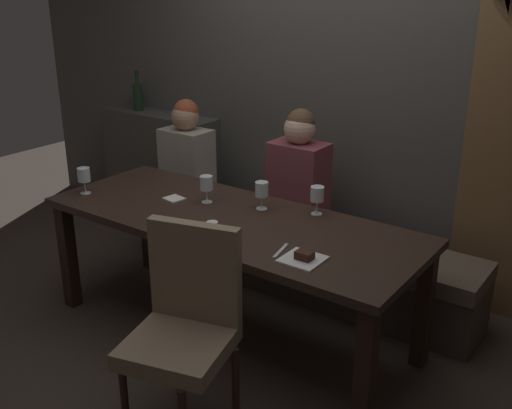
% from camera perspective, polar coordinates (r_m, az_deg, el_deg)
% --- Properties ---
extents(ground, '(9.00, 9.00, 0.00)m').
position_cam_1_polar(ground, '(3.72, -2.29, -11.83)').
color(ground, '#382D26').
extents(back_wall_tiled, '(6.00, 0.12, 3.00)m').
position_cam_1_polar(back_wall_tiled, '(4.19, 8.02, 13.69)').
color(back_wall_tiled, '#4C4944').
rests_on(back_wall_tiled, ground).
extents(back_counter, '(1.10, 0.28, 0.95)m').
position_cam_1_polar(back_counter, '(5.18, -8.85, 3.36)').
color(back_counter, '#413E3A').
rests_on(back_counter, ground).
extents(dining_table, '(2.20, 0.84, 0.74)m').
position_cam_1_polar(dining_table, '(3.41, -2.45, -2.56)').
color(dining_table, black).
rests_on(dining_table, ground).
extents(banquette_bench, '(2.50, 0.44, 0.45)m').
position_cam_1_polar(banquette_bench, '(4.11, 3.69, -4.84)').
color(banquette_bench, '#40352A').
rests_on(banquette_bench, ground).
extents(chair_near_side, '(0.54, 0.54, 0.98)m').
position_cam_1_polar(chair_near_side, '(2.79, -6.66, -10.59)').
color(chair_near_side, '#302119').
rests_on(chair_near_side, ground).
extents(diner_redhead, '(0.36, 0.24, 0.73)m').
position_cam_1_polar(diner_redhead, '(4.46, -6.55, 4.93)').
color(diner_redhead, '#9E9384').
rests_on(diner_redhead, banquette_bench).
extents(diner_bearded, '(0.36, 0.24, 0.78)m').
position_cam_1_polar(diner_bearded, '(3.91, 4.06, 3.07)').
color(diner_bearded, brown).
rests_on(diner_bearded, banquette_bench).
extents(wine_bottle_dark_red, '(0.08, 0.08, 0.33)m').
position_cam_1_polar(wine_bottle_dark_red, '(5.17, -11.07, 10.02)').
color(wine_bottle_dark_red, black).
rests_on(wine_bottle_dark_red, back_counter).
extents(wine_glass_end_right, '(0.08, 0.08, 0.16)m').
position_cam_1_polar(wine_glass_end_right, '(3.46, 0.55, 1.33)').
color(wine_glass_end_right, silver).
rests_on(wine_glass_end_right, dining_table).
extents(wine_glass_end_left, '(0.08, 0.08, 0.16)m').
position_cam_1_polar(wine_glass_end_left, '(3.40, 5.79, 0.87)').
color(wine_glass_end_left, silver).
rests_on(wine_glass_end_left, dining_table).
extents(wine_glass_far_left, '(0.08, 0.08, 0.16)m').
position_cam_1_polar(wine_glass_far_left, '(3.57, -4.70, 1.96)').
color(wine_glass_far_left, silver).
rests_on(wine_glass_far_left, dining_table).
extents(wine_glass_near_right, '(0.08, 0.08, 0.16)m').
position_cam_1_polar(wine_glass_near_right, '(3.86, -15.92, 2.60)').
color(wine_glass_near_right, silver).
rests_on(wine_glass_near_right, dining_table).
extents(espresso_cup, '(0.12, 0.12, 0.06)m').
position_cam_1_polar(espresso_cup, '(3.17, -4.14, -2.28)').
color(espresso_cup, white).
rests_on(espresso_cup, dining_table).
extents(dessert_plate, '(0.19, 0.19, 0.05)m').
position_cam_1_polar(dessert_plate, '(2.88, 4.48, -5.04)').
color(dessert_plate, white).
rests_on(dessert_plate, dining_table).
extents(fork_on_table, '(0.05, 0.17, 0.01)m').
position_cam_1_polar(fork_on_table, '(2.97, 2.35, -4.37)').
color(fork_on_table, silver).
rests_on(fork_on_table, dining_table).
extents(folded_napkin, '(0.13, 0.12, 0.01)m').
position_cam_1_polar(folded_napkin, '(3.68, -7.73, 0.56)').
color(folded_napkin, silver).
rests_on(folded_napkin, dining_table).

